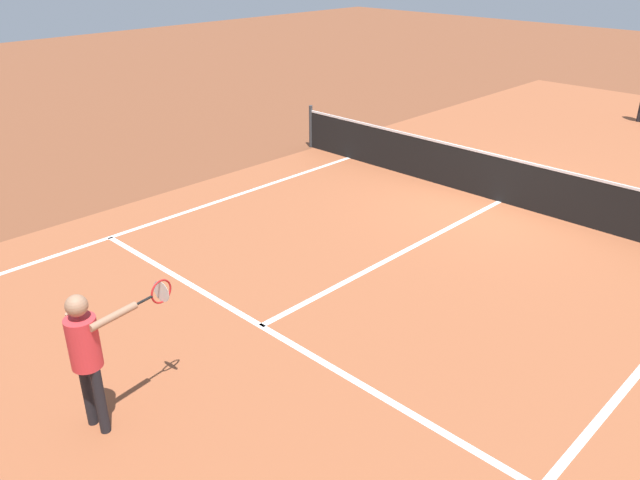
# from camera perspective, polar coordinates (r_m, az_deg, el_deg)

# --- Properties ---
(ground_plane) EXTENTS (60.00, 60.00, 0.00)m
(ground_plane) POSITION_cam_1_polar(r_m,az_deg,el_deg) (13.35, 15.90, 3.35)
(ground_plane) COLOR brown
(court_surface_inbounds) EXTENTS (10.62, 24.40, 0.00)m
(court_surface_inbounds) POSITION_cam_1_polar(r_m,az_deg,el_deg) (13.35, 15.90, 3.35)
(court_surface_inbounds) COLOR #9E5433
(court_surface_inbounds) RESTS_ON ground_plane
(line_sideline_left) EXTENTS (0.10, 11.89, 0.01)m
(line_sideline_left) POSITION_cam_1_polar(r_m,az_deg,el_deg) (12.06, -16.58, 0.88)
(line_sideline_left) COLOR white
(line_sideline_left) RESTS_ON ground_plane
(line_sideline_right) EXTENTS (0.10, 11.89, 0.01)m
(line_sideline_right) POSITION_cam_1_polar(r_m,az_deg,el_deg) (7.20, 21.02, -18.40)
(line_sideline_right) COLOR white
(line_sideline_right) RESTS_ON ground_plane
(line_service_near) EXTENTS (8.22, 0.10, 0.01)m
(line_service_near) POSITION_cam_1_polar(r_m,az_deg,el_deg) (8.79, -5.35, -7.73)
(line_service_near) COLOR white
(line_service_near) RESTS_ON ground_plane
(line_center_service) EXTENTS (0.10, 6.40, 0.01)m
(line_center_service) POSITION_cam_1_polar(r_m,az_deg,el_deg) (10.84, 7.53, -1.05)
(line_center_service) COLOR white
(line_center_service) RESTS_ON ground_plane
(net) EXTENTS (10.93, 0.09, 1.07)m
(net) POSITION_cam_1_polar(r_m,az_deg,el_deg) (13.18, 16.15, 5.33)
(net) COLOR #33383D
(net) RESTS_ON ground_plane
(player_near) EXTENTS (0.42, 1.22, 1.65)m
(player_near) POSITION_cam_1_polar(r_m,az_deg,el_deg) (6.97, -20.27, -9.09)
(player_near) COLOR black
(player_near) RESTS_ON ground_plane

